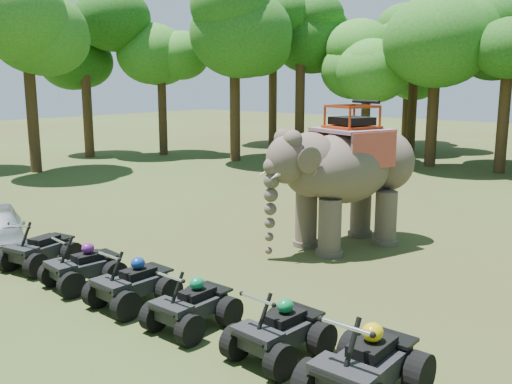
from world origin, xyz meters
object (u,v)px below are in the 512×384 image
(atv_0, at_px, (40,244))
(atv_2, at_px, (133,277))
(atv_3, at_px, (192,298))
(atv_4, at_px, (279,323))
(atv_5, at_px, (366,355))
(atv_1, at_px, (83,260))
(elephant, at_px, (347,175))

(atv_0, bearing_deg, atv_2, -10.81)
(atv_3, bearing_deg, atv_4, 3.75)
(atv_0, relative_size, atv_2, 1.01)
(atv_4, xyz_separation_m, atv_5, (1.73, -0.22, 0.08))
(atv_1, distance_m, atv_3, 3.47)
(atv_4, bearing_deg, elephant, 115.82)
(atv_0, xyz_separation_m, atv_4, (7.31, 0.09, -0.01))
(atv_5, bearing_deg, elephant, 122.68)
(atv_2, xyz_separation_m, atv_3, (1.71, 0.01, -0.02))
(elephant, relative_size, atv_1, 2.94)
(atv_3, height_order, atv_5, atv_5)
(elephant, height_order, atv_1, elephant)
(atv_3, bearing_deg, atv_1, -179.96)
(atv_0, relative_size, atv_3, 1.05)
(atv_3, xyz_separation_m, atv_4, (1.93, 0.13, 0.02))
(elephant, xyz_separation_m, atv_3, (0.65, -6.56, -1.40))
(atv_0, distance_m, atv_2, 3.66)
(atv_3, height_order, atv_4, atv_4)
(atv_5, bearing_deg, atv_1, 179.12)
(atv_2, bearing_deg, atv_4, 4.00)
(atv_0, xyz_separation_m, atv_1, (1.91, -0.06, -0.02))
(atv_0, height_order, atv_3, atv_0)
(atv_0, height_order, atv_1, atv_0)
(atv_1, distance_m, atv_2, 1.76)
(atv_2, relative_size, atv_5, 0.89)
(atv_0, height_order, atv_2, atv_0)
(atv_1, height_order, atv_4, atv_4)
(elephant, bearing_deg, atv_4, -49.19)
(atv_0, bearing_deg, atv_1, -11.68)
(elephant, xyz_separation_m, atv_2, (-1.06, -6.57, -1.38))
(elephant, distance_m, atv_4, 7.06)
(atv_2, height_order, atv_4, atv_2)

